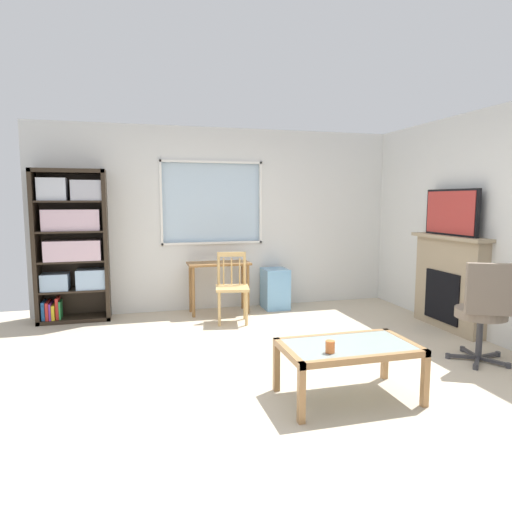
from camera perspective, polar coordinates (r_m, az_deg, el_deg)
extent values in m
cube|color=beige|center=(4.43, 2.03, -13.98)|extent=(6.15, 6.15, 0.02)
cube|color=silver|center=(6.72, -4.49, -2.42)|extent=(5.15, 0.12, 0.94)
cube|color=silver|center=(6.67, -4.65, 13.72)|extent=(5.15, 0.12, 0.46)
cube|color=silver|center=(6.53, -19.52, 6.27)|extent=(1.74, 0.12, 1.18)
cube|color=silver|center=(7.10, 8.18, 6.64)|extent=(1.98, 0.12, 1.18)
cube|color=silver|center=(6.62, -5.61, 6.65)|extent=(1.43, 0.02, 1.18)
cube|color=white|center=(6.58, -5.45, 1.64)|extent=(1.49, 0.06, 0.03)
cube|color=white|center=(6.57, -5.57, 11.65)|extent=(1.49, 0.06, 0.03)
cube|color=white|center=(6.47, -11.79, 6.52)|extent=(0.03, 0.06, 1.18)
cube|color=white|center=(6.71, 0.56, 6.69)|extent=(0.03, 0.06, 1.18)
cube|color=silver|center=(5.53, 29.20, 3.22)|extent=(0.12, 5.35, 2.59)
cube|color=#2D2319|center=(6.40, -25.85, 1.01)|extent=(0.05, 0.38, 1.96)
cube|color=#2D2319|center=(6.30, -18.23, 1.28)|extent=(0.05, 0.38, 1.96)
cube|color=#2D2319|center=(6.32, -22.48, 9.80)|extent=(0.90, 0.38, 0.05)
cube|color=#2D2319|center=(6.50, -21.68, -7.27)|extent=(0.90, 0.38, 0.05)
cube|color=#2D2319|center=(6.52, -21.89, 1.30)|extent=(0.90, 0.02, 1.96)
cube|color=#2D2319|center=(6.42, -21.83, -3.96)|extent=(0.85, 0.36, 0.02)
cube|color=#2D2319|center=(6.36, -21.99, -0.57)|extent=(0.85, 0.36, 0.02)
cube|color=#2D2319|center=(6.32, -22.15, 2.87)|extent=(0.85, 0.36, 0.02)
cube|color=#2D2319|center=(6.31, -22.31, 6.33)|extent=(0.85, 0.36, 0.02)
cube|color=#9EBCDB|center=(6.42, -23.82, -2.96)|extent=(0.33, 0.29, 0.22)
cube|color=#9EBCDB|center=(6.36, -19.90, -2.68)|extent=(0.37, 0.30, 0.26)
cube|color=beige|center=(6.33, -21.90, 0.69)|extent=(0.68, 0.33, 0.26)
cube|color=beige|center=(6.30, -22.10, 4.20)|extent=(0.69, 0.27, 0.27)
cube|color=silver|center=(6.33, -24.12, 7.63)|extent=(0.34, 0.27, 0.28)
cube|color=#B2B2BC|center=(6.28, -20.40, 7.70)|extent=(0.37, 0.31, 0.26)
cube|color=#286BB2|center=(6.50, -24.97, -6.15)|extent=(0.04, 0.25, 0.23)
cube|color=red|center=(6.49, -24.55, -6.16)|extent=(0.04, 0.29, 0.23)
cube|color=purple|center=(6.49, -24.24, -6.23)|extent=(0.02, 0.28, 0.21)
cube|color=yellow|center=(6.48, -23.93, -6.32)|extent=(0.04, 0.30, 0.19)
cube|color=red|center=(6.47, -23.54, -5.95)|extent=(0.04, 0.22, 0.27)
cube|color=green|center=(6.47, -23.26, -6.13)|extent=(0.02, 0.23, 0.23)
cube|color=olive|center=(6.33, -4.69, -0.94)|extent=(0.86, 0.40, 0.03)
cylinder|color=olive|center=(6.19, -7.85, -4.53)|extent=(0.04, 0.04, 0.68)
cylinder|color=olive|center=(6.32, -1.02, -4.20)|extent=(0.04, 0.04, 0.68)
cylinder|color=olive|center=(6.48, -8.20, -4.00)|extent=(0.04, 0.04, 0.68)
cylinder|color=olive|center=(6.61, -1.68, -3.70)|extent=(0.04, 0.04, 0.68)
cube|color=tan|center=(5.85, -2.99, -4.05)|extent=(0.48, 0.47, 0.04)
cylinder|color=tan|center=(5.74, -4.62, -6.67)|extent=(0.04, 0.04, 0.43)
cylinder|color=tan|center=(5.76, -1.21, -6.62)|extent=(0.04, 0.04, 0.43)
cylinder|color=tan|center=(6.06, -4.66, -5.95)|extent=(0.04, 0.04, 0.43)
cylinder|color=tan|center=(6.07, -1.43, -5.90)|extent=(0.04, 0.04, 0.43)
cylinder|color=tan|center=(5.97, -4.70, -1.66)|extent=(0.04, 0.04, 0.45)
cylinder|color=tan|center=(5.98, -1.44, -1.62)|extent=(0.04, 0.04, 0.45)
cube|color=tan|center=(5.95, -3.08, 0.22)|extent=(0.36, 0.10, 0.06)
cylinder|color=tan|center=(5.97, -4.07, -1.93)|extent=(0.02, 0.02, 0.35)
cylinder|color=tan|center=(5.98, -3.07, -1.92)|extent=(0.02, 0.02, 0.35)
cylinder|color=tan|center=(5.98, -2.06, -1.91)|extent=(0.02, 0.02, 0.35)
cube|color=#72ADDB|center=(6.65, 2.41, -4.09)|extent=(0.35, 0.40, 0.58)
cube|color=tan|center=(6.04, 23.04, -3.25)|extent=(0.18, 1.10, 1.11)
cube|color=black|center=(6.01, 22.26, -4.71)|extent=(0.03, 0.61, 0.61)
cube|color=tan|center=(5.96, 23.15, 2.18)|extent=(0.26, 1.20, 0.04)
cube|color=black|center=(5.95, 23.29, 5.04)|extent=(0.05, 0.89, 0.55)
cube|color=#B2332D|center=(5.93, 23.07, 5.05)|extent=(0.01, 0.84, 0.50)
cylinder|color=#7A6B5B|center=(4.98, 26.33, -6.42)|extent=(0.48, 0.48, 0.09)
cube|color=#7A6B5B|center=(4.72, 27.17, -3.72)|extent=(0.39, 0.25, 0.48)
cylinder|color=#38383D|center=(5.04, 26.18, -9.08)|extent=(0.06, 0.06, 0.42)
cube|color=#38383D|center=(5.07, 24.48, -11.38)|extent=(0.27, 0.16, 0.03)
cylinder|color=#38383D|center=(5.04, 22.89, -11.46)|extent=(0.05, 0.05, 0.05)
cube|color=#38383D|center=(4.97, 25.93, -11.84)|extent=(0.22, 0.22, 0.03)
cylinder|color=#38383D|center=(4.83, 25.80, -12.40)|extent=(0.05, 0.05, 0.05)
cube|color=#38383D|center=(5.05, 27.55, -11.61)|extent=(0.16, 0.27, 0.03)
cylinder|color=#38383D|center=(5.01, 29.07, -11.91)|extent=(0.05, 0.05, 0.05)
cube|color=#38383D|center=(5.20, 27.06, -11.04)|extent=(0.28, 0.08, 0.03)
cylinder|color=#38383D|center=(5.31, 28.03, -10.79)|extent=(0.05, 0.05, 0.05)
cube|color=#38383D|center=(5.21, 25.22, -10.91)|extent=(0.08, 0.28, 0.03)
cylinder|color=#38383D|center=(5.33, 24.43, -10.54)|extent=(0.05, 0.05, 0.05)
cube|color=#8C9E99|center=(3.73, 11.51, -10.89)|extent=(0.96, 0.53, 0.02)
cube|color=#A37547|center=(3.50, 13.68, -12.46)|extent=(1.06, 0.05, 0.05)
cube|color=#A37547|center=(3.98, 9.62, -9.91)|extent=(1.06, 0.05, 0.05)
cube|color=#A37547|center=(3.55, 4.05, -11.98)|extent=(0.05, 0.63, 0.05)
cube|color=#A37547|center=(3.98, 18.10, -10.18)|extent=(0.05, 0.63, 0.05)
cube|color=#A37547|center=(3.38, 5.70, -17.09)|extent=(0.05, 0.05, 0.40)
cube|color=#A37547|center=(3.83, 20.41, -14.51)|extent=(0.05, 0.05, 0.40)
cube|color=#A37547|center=(3.88, 2.57, -13.78)|extent=(0.05, 0.05, 0.40)
cube|color=#A37547|center=(4.28, 15.83, -12.02)|extent=(0.05, 0.05, 0.40)
cylinder|color=orange|center=(3.49, 9.27, -11.15)|extent=(0.07, 0.07, 0.09)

